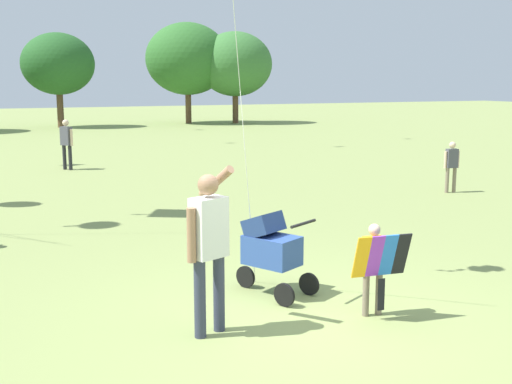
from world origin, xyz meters
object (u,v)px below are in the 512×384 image
stroller (270,246)px  child_with_butterfly_kite (375,261)px  person_sitting_far (66,140)px  person_couple_left (452,163)px  person_adult_flyer (208,239)px

stroller → child_with_butterfly_kite: bearing=-58.2°
person_sitting_far → person_couple_left: person_sitting_far is taller
person_adult_flyer → stroller: (1.13, 0.88, -0.41)m
child_with_butterfly_kite → person_sitting_far: bearing=95.5°
child_with_butterfly_kite → stroller: (-0.72, 1.17, -0.03)m
person_sitting_far → person_adult_flyer: bearing=-92.2°
child_with_butterfly_kite → person_sitting_far: person_sitting_far is taller
person_adult_flyer → person_couple_left: (8.18, 5.71, -0.31)m
person_adult_flyer → stroller: bearing=38.0°
child_with_butterfly_kite → person_adult_flyer: size_ratio=0.60×
stroller → person_couple_left: 8.55m
person_adult_flyer → stroller: person_adult_flyer is taller
child_with_butterfly_kite → person_adult_flyer: person_adult_flyer is taller
child_with_butterfly_kite → person_adult_flyer: (-1.85, 0.29, 0.38)m
person_adult_flyer → person_sitting_far: 13.53m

